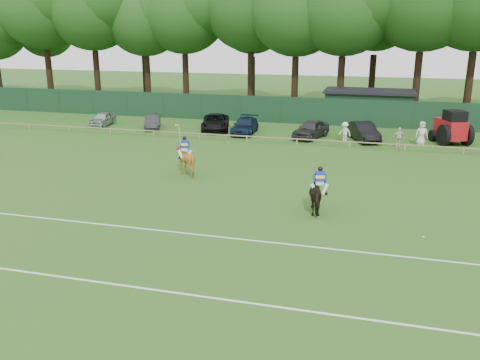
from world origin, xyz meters
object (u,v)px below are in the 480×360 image
(suv_black, at_px, (215,122))
(polo_ball, at_px, (423,237))
(sedan_grey, at_px, (153,122))
(tractor, at_px, (452,128))
(spectator_right, at_px, (422,134))
(estate_black, at_px, (364,132))
(spectator_left, at_px, (345,132))
(horse_chestnut, at_px, (185,160))
(hatch_grey, at_px, (311,129))
(sedan_silver, at_px, (103,119))
(utility_shed, at_px, (369,106))
(spectator_mid, at_px, (399,137))
(horse_dark, at_px, (319,195))
(sedan_navy, at_px, (245,126))

(suv_black, height_order, polo_ball, suv_black)
(sedan_grey, distance_m, polo_ball, 29.54)
(sedan_grey, distance_m, tractor, 25.07)
(suv_black, bearing_deg, spectator_right, -20.99)
(sedan_grey, xyz_separation_m, estate_black, (18.48, -0.26, 0.10))
(suv_black, xyz_separation_m, spectator_left, (11.39, -2.15, 0.10))
(horse_chestnut, xyz_separation_m, spectator_right, (14.52, 12.39, -0.02))
(polo_ball, bearing_deg, hatch_grey, 110.69)
(estate_black, bearing_deg, spectator_left, -163.06)
(hatch_grey, bearing_deg, sedan_silver, -163.16)
(spectator_left, distance_m, tractor, 8.15)
(spectator_right, relative_size, utility_shed, 0.22)
(estate_black, bearing_deg, sedan_grey, 158.77)
(spectator_right, relative_size, tractor, 0.50)
(utility_shed, bearing_deg, sedan_grey, -154.67)
(sedan_silver, distance_m, spectator_mid, 26.30)
(hatch_grey, bearing_deg, spectator_left, -0.88)
(spectator_mid, xyz_separation_m, tractor, (3.95, 2.15, 0.51))
(suv_black, bearing_deg, spectator_mid, -25.29)
(horse_dark, bearing_deg, tractor, -127.64)
(horse_chestnut, xyz_separation_m, suv_black, (-2.63, 14.20, -0.25))
(spectator_left, bearing_deg, tractor, 35.33)
(horse_chestnut, height_order, suv_black, horse_chestnut)
(spectator_left, height_order, spectator_right, spectator_right)
(estate_black, bearing_deg, utility_shed, 69.06)
(suv_black, bearing_deg, sedan_navy, -29.69)
(sedan_navy, bearing_deg, suv_black, 161.84)
(polo_ball, height_order, utility_shed, utility_shed)
(sedan_navy, distance_m, utility_shed, 13.32)
(sedan_grey, height_order, suv_black, suv_black)
(sedan_silver, height_order, spectator_left, spectator_left)
(sedan_grey, xyz_separation_m, spectator_mid, (21.11, -2.02, 0.13))
(suv_black, xyz_separation_m, spectator_mid, (15.44, -2.81, 0.05))
(hatch_grey, xyz_separation_m, spectator_right, (8.55, -0.64, 0.20))
(horse_chestnut, xyz_separation_m, polo_ball, (13.41, -6.63, -0.90))
(suv_black, bearing_deg, hatch_grey, -22.70)
(utility_shed, bearing_deg, hatch_grey, -115.12)
(sedan_navy, bearing_deg, spectator_mid, -12.72)
(spectator_left, distance_m, spectator_right, 5.77)
(estate_black, height_order, spectator_left, spectator_left)
(hatch_grey, height_order, tractor, tractor)
(sedan_grey, distance_m, spectator_right, 22.84)
(spectator_mid, bearing_deg, estate_black, 137.10)
(sedan_silver, distance_m, sedan_navy, 13.66)
(sedan_silver, bearing_deg, sedan_grey, -7.46)
(spectator_left, bearing_deg, hatch_grey, -174.43)
(utility_shed, bearing_deg, horse_dark, -93.41)
(horse_dark, height_order, utility_shed, utility_shed)
(sedan_grey, bearing_deg, suv_black, -13.96)
(horse_dark, xyz_separation_m, spectator_mid, (4.14, 15.94, -0.14))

